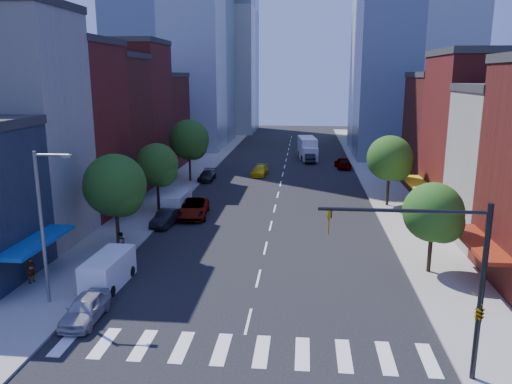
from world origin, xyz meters
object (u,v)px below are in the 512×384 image
traffic_car_far (343,163)px  parked_car_third (193,208)px  box_truck (308,149)px  pedestrian_far (120,244)px  cargo_van_far (177,203)px  traffic_car_oncoming (310,158)px  parked_car_second (166,218)px  parked_car_front (85,308)px  cargo_van_near (108,271)px  parked_car_rear (207,176)px  taxi (260,171)px  pedestrian_near (31,270)px

traffic_car_far → parked_car_third: bearing=52.9°
box_truck → pedestrian_far: box_truck is taller
cargo_van_far → traffic_car_oncoming: 33.18m
parked_car_second → traffic_car_oncoming: 37.04m
parked_car_front → parked_car_third: (1.32, 21.09, 0.10)m
cargo_van_near → pedestrian_far: bearing=103.4°
parked_car_front → parked_car_second: parked_car_front is taller
cargo_van_far → traffic_car_far: bearing=56.1°
parked_car_rear → box_truck: 22.84m
parked_car_third → taxi: 21.10m
parked_car_front → box_truck: size_ratio=0.49×
taxi → pedestrian_near: size_ratio=2.61×
parked_car_third → cargo_van_far: size_ratio=1.24×
cargo_van_far → parked_car_second: bearing=-88.1°
traffic_car_oncoming → pedestrian_near: (-18.22, -48.27, 0.28)m
taxi → pedestrian_far: (-7.44, -32.14, 0.41)m
taxi → parked_car_rear: bearing=-142.4°
taxi → box_truck: bearing=72.3°
box_truck → traffic_car_oncoming: bearing=-92.0°
parked_car_rear → pedestrian_near: size_ratio=2.59×
parked_car_second → cargo_van_near: cargo_van_near is taller
parked_car_rear → cargo_van_near: cargo_van_near is taller
cargo_van_far → pedestrian_far: 12.65m
cargo_van_near → traffic_car_oncoming: (13.22, 48.00, -0.27)m
parked_car_third → parked_car_rear: parked_car_third is taller
box_truck → taxi: bearing=-120.2°
parked_car_third → cargo_van_far: 2.16m
cargo_van_near → pedestrian_near: cargo_van_near is taller
parked_car_rear → taxi: size_ratio=0.99×
parked_car_second → cargo_van_near: 13.37m
parked_car_second → traffic_car_far: 35.18m
taxi → cargo_van_far: bearing=-102.5°
parked_car_second → box_truck: 40.65m
parked_car_second → pedestrian_near: bearing=-103.0°
parked_car_second → taxi: (6.35, 23.73, -0.04)m
traffic_car_far → pedestrian_near: 49.58m
taxi → parked_car_second: bearing=-99.2°
cargo_van_far → box_truck: bearing=70.1°
parked_car_third → taxi: bearing=71.6°
parked_car_third → traffic_car_oncoming: (11.35, 31.50, -0.09)m
parked_car_second → pedestrian_far: 8.49m
traffic_car_far → box_truck: size_ratio=0.55×
parked_car_rear → cargo_van_far: bearing=-89.8°
parked_car_front → traffic_car_oncoming: size_ratio=0.95×
traffic_car_oncoming → traffic_car_far: bearing=134.0°
parked_car_front → taxi: size_ratio=0.93×
pedestrian_far → parked_car_front: bearing=43.5°
parked_car_front → box_truck: (12.35, 56.52, 0.87)m
parked_car_front → traffic_car_far: 51.29m
cargo_van_near → cargo_van_far: bearing=92.1°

